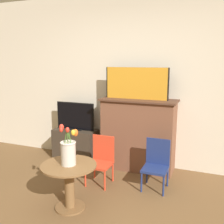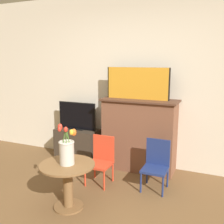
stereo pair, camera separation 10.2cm
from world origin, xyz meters
name	(u,v)px [view 1 (the left image)]	position (x,y,z in m)	size (l,w,h in m)	color
wall_back	(134,81)	(0.00, 2.13, 1.35)	(8.00, 0.06, 2.70)	beige
fireplace_mantel	(138,134)	(0.15, 1.89, 0.56)	(1.15, 0.46, 1.10)	brown
painting	(136,83)	(0.10, 1.90, 1.33)	(0.97, 0.03, 0.47)	black
tv_stand	(76,144)	(-0.96, 1.89, 0.26)	(0.73, 0.37, 0.52)	#382D23
tv_monitor	(75,117)	(-0.96, 1.90, 0.74)	(0.69, 0.12, 0.46)	black
chair_red	(101,158)	(-0.18, 1.24, 0.35)	(0.32, 0.32, 0.65)	red
chair_blue	(156,162)	(0.55, 1.38, 0.35)	(0.32, 0.32, 0.65)	navy
side_table	(69,180)	(-0.25, 0.51, 0.35)	(0.63, 0.63, 0.53)	brown
vase_tulips	(68,151)	(-0.25, 0.51, 0.69)	(0.19, 0.18, 0.46)	beige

